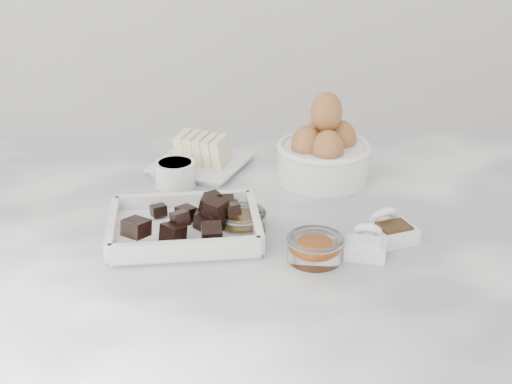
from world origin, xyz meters
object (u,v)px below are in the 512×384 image
(egg_bowl, at_px, (324,152))
(salt_spoon, at_px, (366,244))
(honey_bowl, at_px, (242,221))
(zest_bowl, at_px, (315,247))
(vanilla_spoon, at_px, (391,229))
(butter_plate, at_px, (199,156))
(chocolate_dish, at_px, (184,222))
(sugar_ramekin, at_px, (175,172))

(egg_bowl, distance_m, salt_spoon, 0.27)
(honey_bowl, height_order, zest_bowl, zest_bowl)
(vanilla_spoon, relative_size, salt_spoon, 1.11)
(butter_plate, xyz_separation_m, salt_spoon, (0.25, -0.32, -0.01))
(vanilla_spoon, bearing_deg, butter_plate, 136.45)
(honey_bowl, relative_size, salt_spoon, 0.96)
(honey_bowl, bearing_deg, zest_bowl, -40.90)
(egg_bowl, bearing_deg, vanilla_spoon, -71.43)
(chocolate_dish, height_order, egg_bowl, egg_bowl)
(honey_bowl, height_order, salt_spoon, salt_spoon)
(zest_bowl, distance_m, salt_spoon, 0.08)
(sugar_ramekin, bearing_deg, salt_spoon, -40.61)
(sugar_ramekin, distance_m, vanilla_spoon, 0.39)
(sugar_ramekin, bearing_deg, vanilla_spoon, -31.70)
(chocolate_dish, relative_size, egg_bowl, 1.42)
(butter_plate, height_order, egg_bowl, egg_bowl)
(zest_bowl, bearing_deg, honey_bowl, 139.10)
(chocolate_dish, height_order, butter_plate, butter_plate)
(sugar_ramekin, height_order, salt_spoon, salt_spoon)
(zest_bowl, bearing_deg, salt_spoon, 10.70)
(zest_bowl, bearing_deg, sugar_ramekin, 129.16)
(chocolate_dish, xyz_separation_m, vanilla_spoon, (0.31, -0.02, -0.01))
(sugar_ramekin, height_order, zest_bowl, sugar_ramekin)
(honey_bowl, bearing_deg, sugar_ramekin, 122.72)
(butter_plate, relative_size, zest_bowl, 2.48)
(zest_bowl, height_order, salt_spoon, salt_spoon)
(chocolate_dish, height_order, zest_bowl, chocolate_dish)
(egg_bowl, bearing_deg, chocolate_dish, -138.53)
(butter_plate, height_order, sugar_ramekin, butter_plate)
(egg_bowl, bearing_deg, sugar_ramekin, -176.24)
(zest_bowl, relative_size, salt_spoon, 1.02)
(chocolate_dish, relative_size, butter_plate, 1.16)
(sugar_ramekin, distance_m, salt_spoon, 0.38)
(sugar_ramekin, xyz_separation_m, egg_bowl, (0.26, 0.02, 0.03))
(zest_bowl, bearing_deg, egg_bowl, 80.92)
(chocolate_dish, bearing_deg, zest_bowl, -21.59)
(egg_bowl, xyz_separation_m, zest_bowl, (-0.04, -0.28, -0.03))
(butter_plate, distance_m, sugar_ramekin, 0.08)
(honey_bowl, relative_size, vanilla_spoon, 0.86)
(vanilla_spoon, bearing_deg, honey_bowl, 171.92)
(sugar_ramekin, xyz_separation_m, honey_bowl, (0.11, -0.17, -0.01))
(salt_spoon, bearing_deg, honey_bowl, 157.41)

